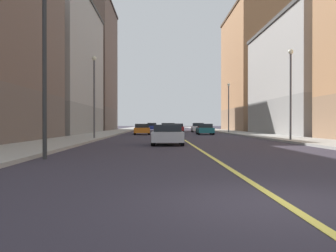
{
  "coord_description": "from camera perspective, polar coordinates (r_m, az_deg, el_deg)",
  "views": [
    {
      "loc": [
        -2.04,
        -6.34,
        1.3
      ],
      "look_at": [
        -1.05,
        34.64,
        1.04
      ],
      "focal_mm": 42.04,
      "sensor_mm": 36.0,
      "label": 1
    }
  ],
  "objects": [
    {
      "name": "ground_plane",
      "position": [
        6.79,
        16.4,
        -10.7
      ],
      "size": [
        400.0,
        400.0,
        0.0
      ],
      "primitive_type": "plane",
      "color": "#302B36",
      "rests_on": "ground"
    },
    {
      "name": "sidewalk_left",
      "position": [
        56.36,
        9.46,
        -0.88
      ],
      "size": [
        3.96,
        168.0,
        0.15
      ],
      "primitive_type": "cube",
      "color": "#9E9B93",
      "rests_on": "ground"
    },
    {
      "name": "sidewalk_right",
      "position": [
        55.74,
        -8.11,
        -0.9
      ],
      "size": [
        3.96,
        168.0,
        0.15
      ],
      "primitive_type": "cube",
      "color": "#9E9B93",
      "rests_on": "ground"
    },
    {
      "name": "lane_center_stripe",
      "position": [
        55.4,
        0.72,
        -0.97
      ],
      "size": [
        0.16,
        154.0,
        0.01
      ],
      "primitive_type": "cube",
      "color": "#E5D14C",
      "rests_on": "ground"
    },
    {
      "name": "building_left_mid",
      "position": [
        48.28,
        21.09,
        6.39
      ],
      "size": [
        11.82,
        21.52,
        12.77
      ],
      "color": "gray",
      "rests_on": "ground"
    },
    {
      "name": "building_left_far",
      "position": [
        71.32,
        13.66,
        7.73
      ],
      "size": [
        11.82,
        21.08,
        20.89
      ],
      "color": "#8F6B4F",
      "rests_on": "ground"
    },
    {
      "name": "building_right_midblock",
      "position": [
        51.88,
        -17.52,
        8.28
      ],
      "size": [
        11.82,
        23.03,
        16.9
      ],
      "color": "gray",
      "rests_on": "ground"
    },
    {
      "name": "building_right_distant",
      "position": [
        74.34,
        -12.57,
        8.34
      ],
      "size": [
        11.82,
        19.4,
        23.24
      ],
      "color": "brown",
      "rests_on": "ground"
    },
    {
      "name": "traffic_light_right_near",
      "position": [
        15.32,
        -17.52,
        11.97
      ],
      "size": [
        0.4,
        0.32,
        6.88
      ],
      "color": "#2D2D2D",
      "rests_on": "ground"
    },
    {
      "name": "street_lamp_left_near",
      "position": [
        28.87,
        17.35,
        5.82
      ],
      "size": [
        0.36,
        0.36,
        6.35
      ],
      "color": "#4C4C51",
      "rests_on": "ground"
    },
    {
      "name": "street_lamp_right_near",
      "position": [
        32.13,
        -10.65,
        5.47
      ],
      "size": [
        0.36,
        0.36,
        6.55
      ],
      "color": "#4C4C51",
      "rests_on": "ground"
    },
    {
      "name": "street_lamp_left_far",
      "position": [
        52.38,
        8.78,
        3.43
      ],
      "size": [
        0.36,
        0.36,
        6.44
      ],
      "color": "#4C4C51",
      "rests_on": "ground"
    },
    {
      "name": "car_black",
      "position": [
        50.66,
        -0.01,
        -0.34
      ],
      "size": [
        1.93,
        4.54,
        1.36
      ],
      "color": "black",
      "rests_on": "ground"
    },
    {
      "name": "car_white",
      "position": [
        59.74,
        4.35,
        -0.23
      ],
      "size": [
        1.97,
        4.15,
        1.38
      ],
      "color": "white",
      "rests_on": "ground"
    },
    {
      "name": "car_silver",
      "position": [
        23.87,
        -0.07,
        -1.29
      ],
      "size": [
        1.97,
        4.0,
        1.23
      ],
      "color": "silver",
      "rests_on": "ground"
    },
    {
      "name": "car_red",
      "position": [
        62.58,
        1.47,
        -0.24
      ],
      "size": [
        1.86,
        4.59,
        1.3
      ],
      "color": "red",
      "rests_on": "ground"
    },
    {
      "name": "car_orange",
      "position": [
        46.26,
        -3.81,
        -0.48
      ],
      "size": [
        1.99,
        4.33,
        1.27
      ],
      "color": "orange",
      "rests_on": "ground"
    },
    {
      "name": "car_blue",
      "position": [
        73.98,
        -2.35,
        -0.11
      ],
      "size": [
        1.98,
        4.56,
        1.41
      ],
      "color": "#23389E",
      "rests_on": "ground"
    },
    {
      "name": "car_teal",
      "position": [
        46.39,
        5.37,
        -0.48
      ],
      "size": [
        1.9,
        3.96,
        1.27
      ],
      "color": "#196670",
      "rests_on": "ground"
    }
  ]
}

